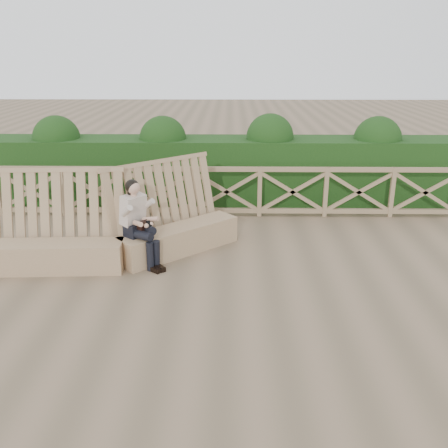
{
  "coord_description": "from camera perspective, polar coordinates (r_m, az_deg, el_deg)",
  "views": [
    {
      "loc": [
        0.1,
        -6.93,
        3.49
      ],
      "look_at": [
        -0.01,
        0.4,
        0.9
      ],
      "focal_mm": 40.0,
      "sensor_mm": 36.0,
      "label": 1
    }
  ],
  "objects": [
    {
      "name": "hedge",
      "position": [
        11.95,
        0.34,
        6.2
      ],
      "size": [
        12.0,
        1.2,
        1.5
      ],
      "primitive_type": "cube",
      "color": "black",
      "rests_on": "ground"
    },
    {
      "name": "bench",
      "position": [
        8.81,
        -12.06,
        -1.46
      ],
      "size": [
        4.21,
        2.26,
        1.62
      ],
      "rotation": [
        0.0,
        0.0,
        0.38
      ],
      "color": "#967B55",
      "rests_on": "ground"
    },
    {
      "name": "guardrail",
      "position": [
        10.83,
        0.28,
        3.73
      ],
      "size": [
        10.1,
        0.09,
        1.1
      ],
      "color": "#866F4E",
      "rests_on": "ground"
    },
    {
      "name": "woman",
      "position": [
        8.43,
        -9.76,
        0.5
      ],
      "size": [
        0.83,
        0.8,
        1.46
      ],
      "rotation": [
        0.0,
        0.0,
        0.89
      ],
      "color": "black",
      "rests_on": "ground"
    },
    {
      "name": "ground",
      "position": [
        7.76,
        0.01,
        -7.27
      ],
      "size": [
        60.0,
        60.0,
        0.0
      ],
      "primitive_type": "plane",
      "color": "brown",
      "rests_on": "ground"
    }
  ]
}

